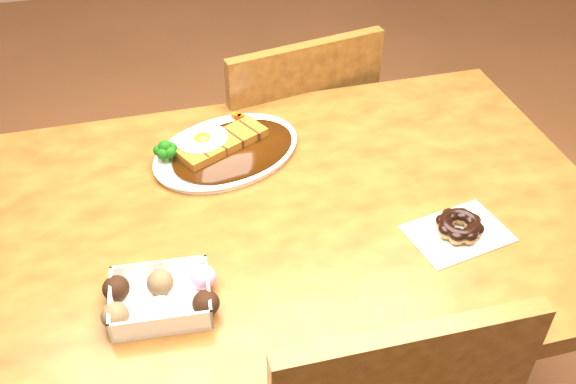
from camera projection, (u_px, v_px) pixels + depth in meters
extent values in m
cube|color=#49270E|center=(292.00, 216.00, 1.23)|extent=(1.20, 0.80, 0.04)
cylinder|color=#49270E|center=(51.00, 275.00, 1.62)|extent=(0.06, 0.06, 0.71)
cylinder|color=#49270E|center=(444.00, 204.00, 1.83)|extent=(0.06, 0.06, 0.71)
cube|color=#49270E|center=(276.00, 153.00, 1.89)|extent=(0.49, 0.49, 0.04)
cylinder|color=#49270E|center=(301.00, 167.00, 2.21)|extent=(0.04, 0.04, 0.41)
cylinder|color=#49270E|center=(208.00, 194.00, 2.10)|extent=(0.04, 0.04, 0.41)
cylinder|color=#49270E|center=(349.00, 228.00, 1.97)|extent=(0.04, 0.04, 0.41)
cylinder|color=#49270E|center=(247.00, 262.00, 1.86)|extent=(0.04, 0.04, 0.41)
cube|color=#49270E|center=(305.00, 117.00, 1.60)|extent=(0.40, 0.10, 0.40)
ellipsoid|color=white|center=(227.00, 152.00, 1.35)|extent=(0.38, 0.33, 0.01)
ellipsoid|color=black|center=(233.00, 151.00, 1.33)|extent=(0.32, 0.28, 0.01)
cube|color=#6B380C|center=(223.00, 144.00, 1.33)|extent=(0.20, 0.15, 0.02)
ellipsoid|color=white|center=(202.00, 139.00, 1.32)|extent=(0.14, 0.13, 0.01)
ellipsoid|color=#FFB214|center=(202.00, 138.00, 1.32)|extent=(0.04, 0.04, 0.02)
cube|color=white|center=(161.00, 297.00, 1.02)|extent=(0.17, 0.14, 0.04)
ellipsoid|color=black|center=(115.00, 315.00, 0.99)|extent=(0.04, 0.04, 0.04)
ellipsoid|color=beige|center=(161.00, 309.00, 1.00)|extent=(0.04, 0.04, 0.04)
ellipsoid|color=black|center=(206.00, 303.00, 1.01)|extent=(0.04, 0.04, 0.04)
ellipsoid|color=black|center=(116.00, 288.00, 1.03)|extent=(0.04, 0.04, 0.04)
ellipsoid|color=black|center=(160.00, 283.00, 1.04)|extent=(0.04, 0.04, 0.04)
ellipsoid|color=pink|center=(203.00, 277.00, 1.05)|extent=(0.04, 0.04, 0.04)
cube|color=silver|center=(458.00, 233.00, 1.17)|extent=(0.20, 0.15, 0.00)
torus|color=olive|center=(459.00, 227.00, 1.16)|extent=(0.10, 0.10, 0.03)
torus|color=black|center=(460.00, 224.00, 1.15)|extent=(0.09, 0.09, 0.02)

